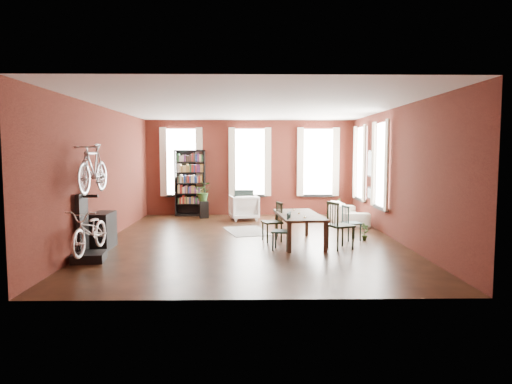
{
  "coord_description": "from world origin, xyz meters",
  "views": [
    {
      "loc": [
        -0.07,
        -10.93,
        2.13
      ],
      "look_at": [
        0.14,
        0.6,
        1.12
      ],
      "focal_mm": 32.0,
      "sensor_mm": 36.0,
      "label": 1
    }
  ],
  "objects_px": {
    "bike_trainer": "(89,257)",
    "bicycle_floor": "(90,211)",
    "dining_chair_a": "(281,231)",
    "dining_chair_d": "(351,223)",
    "plant_stand": "(204,210)",
    "bookshelf": "(190,183)",
    "console_table": "(103,230)",
    "cream_sofa": "(348,210)",
    "white_armchair": "(244,206)",
    "dining_table": "(299,229)",
    "dining_chair_c": "(340,225)",
    "dining_chair_b": "(272,222)"
  },
  "relations": [
    {
      "from": "plant_stand",
      "to": "bike_trainer",
      "type": "bearing_deg",
      "value": -106.03
    },
    {
      "from": "bookshelf",
      "to": "white_armchair",
      "type": "height_order",
      "value": "bookshelf"
    },
    {
      "from": "dining_chair_c",
      "to": "white_armchair",
      "type": "bearing_deg",
      "value": 3.6
    },
    {
      "from": "dining_chair_a",
      "to": "console_table",
      "type": "xyz_separation_m",
      "value": [
        -3.94,
        0.26,
        -0.01
      ]
    },
    {
      "from": "dining_chair_d",
      "to": "plant_stand",
      "type": "relative_size",
      "value": 1.53
    },
    {
      "from": "bike_trainer",
      "to": "bicycle_floor",
      "type": "distance_m",
      "value": 0.9
    },
    {
      "from": "bookshelf",
      "to": "bicycle_floor",
      "type": "distance_m",
      "value": 6.51
    },
    {
      "from": "dining_chair_b",
      "to": "bookshelf",
      "type": "xyz_separation_m",
      "value": [
        -2.51,
        4.47,
        0.64
      ]
    },
    {
      "from": "dining_chair_b",
      "to": "dining_chair_c",
      "type": "distance_m",
      "value": 1.7
    },
    {
      "from": "dining_table",
      "to": "plant_stand",
      "type": "bearing_deg",
      "value": 117.06
    },
    {
      "from": "dining_table",
      "to": "dining_chair_c",
      "type": "relative_size",
      "value": 1.96
    },
    {
      "from": "console_table",
      "to": "plant_stand",
      "type": "xyz_separation_m",
      "value": [
        1.79,
        4.63,
        -0.13
      ]
    },
    {
      "from": "white_armchair",
      "to": "dining_table",
      "type": "bearing_deg",
      "value": 97.27
    },
    {
      "from": "dining_table",
      "to": "dining_chair_a",
      "type": "bearing_deg",
      "value": -128.52
    },
    {
      "from": "dining_table",
      "to": "dining_chair_b",
      "type": "xyz_separation_m",
      "value": [
        -0.61,
        0.3,
        0.12
      ]
    },
    {
      "from": "bicycle_floor",
      "to": "cream_sofa",
      "type": "bearing_deg",
      "value": 39.98
    },
    {
      "from": "dining_chair_c",
      "to": "dining_chair_b",
      "type": "bearing_deg",
      "value": 36.26
    },
    {
      "from": "cream_sofa",
      "to": "bike_trainer",
      "type": "distance_m",
      "value": 7.74
    },
    {
      "from": "white_armchair",
      "to": "console_table",
      "type": "distance_m",
      "value": 5.23
    },
    {
      "from": "dining_chair_a",
      "to": "bike_trainer",
      "type": "bearing_deg",
      "value": -61.27
    },
    {
      "from": "bookshelf",
      "to": "plant_stand",
      "type": "distance_m",
      "value": 1.13
    },
    {
      "from": "dining_chair_d",
      "to": "cream_sofa",
      "type": "distance_m",
      "value": 2.71
    },
    {
      "from": "white_armchair",
      "to": "cream_sofa",
      "type": "xyz_separation_m",
      "value": [
        3.15,
        -0.73,
        -0.02
      ]
    },
    {
      "from": "dining_table",
      "to": "dining_chair_d",
      "type": "height_order",
      "value": "dining_chair_d"
    },
    {
      "from": "bicycle_floor",
      "to": "plant_stand",
      "type": "bearing_deg",
      "value": 76.55
    },
    {
      "from": "dining_chair_c",
      "to": "console_table",
      "type": "height_order",
      "value": "dining_chair_c"
    },
    {
      "from": "bicycle_floor",
      "to": "dining_chair_a",
      "type": "bearing_deg",
      "value": 16.32
    },
    {
      "from": "console_table",
      "to": "cream_sofa",
      "type": "bearing_deg",
      "value": 29.33
    },
    {
      "from": "bookshelf",
      "to": "console_table",
      "type": "height_order",
      "value": "bookshelf"
    },
    {
      "from": "plant_stand",
      "to": "dining_chair_d",
      "type": "bearing_deg",
      "value": -43.93
    },
    {
      "from": "dining_table",
      "to": "cream_sofa",
      "type": "height_order",
      "value": "cream_sofa"
    },
    {
      "from": "dining_chair_a",
      "to": "dining_chair_c",
      "type": "height_order",
      "value": "dining_chair_c"
    },
    {
      "from": "cream_sofa",
      "to": "bookshelf",
      "type": "bearing_deg",
      "value": 71.05
    },
    {
      "from": "dining_table",
      "to": "dining_chair_a",
      "type": "distance_m",
      "value": 0.83
    },
    {
      "from": "dining_chair_d",
      "to": "bookshelf",
      "type": "distance_m",
      "value": 6.26
    },
    {
      "from": "bookshelf",
      "to": "console_table",
      "type": "relative_size",
      "value": 2.75
    },
    {
      "from": "dining_chair_a",
      "to": "bicycle_floor",
      "type": "distance_m",
      "value": 3.95
    },
    {
      "from": "bookshelf",
      "to": "bicycle_floor",
      "type": "relative_size",
      "value": 1.35
    },
    {
      "from": "dining_chair_d",
      "to": "dining_chair_b",
      "type": "bearing_deg",
      "value": 78.89
    },
    {
      "from": "dining_table",
      "to": "console_table",
      "type": "bearing_deg",
      "value": -179.22
    },
    {
      "from": "bike_trainer",
      "to": "plant_stand",
      "type": "bearing_deg",
      "value": 73.97
    },
    {
      "from": "dining_chair_c",
      "to": "dining_chair_d",
      "type": "height_order",
      "value": "dining_chair_c"
    },
    {
      "from": "dining_chair_d",
      "to": "cream_sofa",
      "type": "xyz_separation_m",
      "value": [
        0.51,
        2.66,
        -0.01
      ]
    },
    {
      "from": "cream_sofa",
      "to": "console_table",
      "type": "bearing_deg",
      "value": 119.33
    },
    {
      "from": "console_table",
      "to": "dining_chair_c",
      "type": "bearing_deg",
      "value": -1.59
    },
    {
      "from": "bookshelf",
      "to": "bicycle_floor",
      "type": "bearing_deg",
      "value": -100.06
    },
    {
      "from": "dining_chair_a",
      "to": "console_table",
      "type": "distance_m",
      "value": 3.94
    },
    {
      "from": "cream_sofa",
      "to": "plant_stand",
      "type": "height_order",
      "value": "cream_sofa"
    },
    {
      "from": "bookshelf",
      "to": "bike_trainer",
      "type": "bearing_deg",
      "value": -100.37
    },
    {
      "from": "bookshelf",
      "to": "white_armchair",
      "type": "distance_m",
      "value": 2.16
    }
  ]
}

